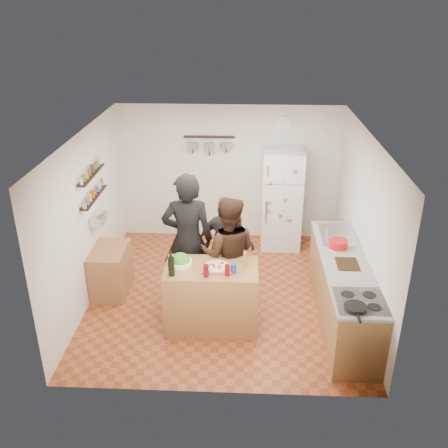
# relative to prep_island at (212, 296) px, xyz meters

# --- Properties ---
(room_shell) EXTENTS (4.20, 4.20, 4.20)m
(room_shell) POSITION_rel_prep_island_xyz_m (0.13, 1.16, 0.79)
(room_shell) COLOR brown
(room_shell) RESTS_ON ground
(prep_island) EXTENTS (1.25, 0.72, 0.91)m
(prep_island) POSITION_rel_prep_island_xyz_m (0.00, 0.00, 0.00)
(prep_island) COLOR olive
(prep_island) RESTS_ON floor
(pizza_board) EXTENTS (0.42, 0.34, 0.02)m
(pizza_board) POSITION_rel_prep_island_xyz_m (0.08, -0.02, 0.47)
(pizza_board) COLOR brown
(pizza_board) RESTS_ON prep_island
(pizza) EXTENTS (0.34, 0.34, 0.02)m
(pizza) POSITION_rel_prep_island_xyz_m (0.08, -0.02, 0.48)
(pizza) COLOR beige
(pizza) RESTS_ON pizza_board
(salad_bowl) EXTENTS (0.31, 0.31, 0.06)m
(salad_bowl) POSITION_rel_prep_island_xyz_m (-0.42, 0.05, 0.49)
(salad_bowl) COLOR white
(salad_bowl) RESTS_ON prep_island
(wine_bottle) EXTENTS (0.08, 0.08, 0.26)m
(wine_bottle) POSITION_rel_prep_island_xyz_m (-0.50, -0.22, 0.58)
(wine_bottle) COLOR black
(wine_bottle) RESTS_ON prep_island
(wine_glass_near) EXTENTS (0.07, 0.07, 0.17)m
(wine_glass_near) POSITION_rel_prep_island_xyz_m (-0.05, -0.24, 0.54)
(wine_glass_near) COLOR #540711
(wine_glass_near) RESTS_ON prep_island
(wine_glass_far) EXTENTS (0.06, 0.06, 0.16)m
(wine_glass_far) POSITION_rel_prep_island_xyz_m (0.22, -0.20, 0.53)
(wine_glass_far) COLOR #60080D
(wine_glass_far) RESTS_ON prep_island
(pepper_mill) EXTENTS (0.05, 0.05, 0.17)m
(pepper_mill) POSITION_rel_prep_island_xyz_m (0.45, 0.05, 0.54)
(pepper_mill) COLOR #A07043
(pepper_mill) RESTS_ON prep_island
(salt_canister) EXTENTS (0.07, 0.07, 0.12)m
(salt_canister) POSITION_rel_prep_island_xyz_m (0.30, -0.12, 0.51)
(salt_canister) COLOR navy
(salt_canister) RESTS_ON prep_island
(person_left) EXTENTS (0.77, 0.53, 2.03)m
(person_left) POSITION_rel_prep_island_xyz_m (-0.38, 0.60, 0.56)
(person_left) COLOR black
(person_left) RESTS_ON floor
(person_center) EXTENTS (0.85, 0.68, 1.72)m
(person_center) POSITION_rel_prep_island_xyz_m (0.21, 0.49, 0.40)
(person_center) COLOR black
(person_center) RESTS_ON floor
(person_back) EXTENTS (0.96, 0.58, 1.53)m
(person_back) POSITION_rel_prep_island_xyz_m (0.15, 0.98, 0.31)
(person_back) COLOR #2F2C2A
(person_back) RESTS_ON floor
(counter_run) EXTENTS (0.63, 2.63, 0.90)m
(counter_run) POSITION_rel_prep_island_xyz_m (1.83, 0.22, -0.01)
(counter_run) COLOR #9E7042
(counter_run) RESTS_ON floor
(stove_top) EXTENTS (0.60, 0.62, 0.02)m
(stove_top) POSITION_rel_prep_island_xyz_m (1.83, -0.73, 0.46)
(stove_top) COLOR white
(stove_top) RESTS_ON counter_run
(skillet) EXTENTS (0.26, 0.26, 0.05)m
(skillet) POSITION_rel_prep_island_xyz_m (1.73, -0.91, 0.49)
(skillet) COLOR black
(skillet) RESTS_ON stove_top
(sink) EXTENTS (0.50, 0.80, 0.03)m
(sink) POSITION_rel_prep_island_xyz_m (1.83, 1.07, 0.46)
(sink) COLOR silver
(sink) RESTS_ON counter_run
(cutting_board) EXTENTS (0.30, 0.40, 0.02)m
(cutting_board) POSITION_rel_prep_island_xyz_m (1.83, 0.16, 0.46)
(cutting_board) COLOR #9A6638
(cutting_board) RESTS_ON counter_run
(red_bowl) EXTENTS (0.27, 0.27, 0.11)m
(red_bowl) POSITION_rel_prep_island_xyz_m (1.78, 0.65, 0.52)
(red_bowl) COLOR #B21416
(red_bowl) RESTS_ON counter_run
(fridge) EXTENTS (0.70, 0.68, 1.80)m
(fridge) POSITION_rel_prep_island_xyz_m (1.08, 2.52, 0.45)
(fridge) COLOR white
(fridge) RESTS_ON floor
(wall_clock) EXTENTS (0.30, 0.03, 0.30)m
(wall_clock) POSITION_rel_prep_island_xyz_m (1.08, 2.85, 1.69)
(wall_clock) COLOR silver
(wall_clock) RESTS_ON back_wall
(spice_shelf_lower) EXTENTS (0.12, 1.00, 0.02)m
(spice_shelf_lower) POSITION_rel_prep_island_xyz_m (-1.80, 0.97, 1.04)
(spice_shelf_lower) COLOR black
(spice_shelf_lower) RESTS_ON left_wall
(spice_shelf_upper) EXTENTS (0.12, 1.00, 0.02)m
(spice_shelf_upper) POSITION_rel_prep_island_xyz_m (-1.80, 0.97, 1.40)
(spice_shelf_upper) COLOR black
(spice_shelf_upper) RESTS_ON left_wall
(produce_basket) EXTENTS (0.18, 0.35, 0.14)m
(produce_basket) POSITION_rel_prep_island_xyz_m (-1.77, 0.97, 0.69)
(produce_basket) COLOR silver
(produce_basket) RESTS_ON left_wall
(side_table) EXTENTS (0.50, 0.80, 0.73)m
(side_table) POSITION_rel_prep_island_xyz_m (-1.61, 0.78, -0.09)
(side_table) COLOR #8F5C3B
(side_table) RESTS_ON floor
(pot_rack) EXTENTS (0.90, 0.04, 0.04)m
(pot_rack) POSITION_rel_prep_island_xyz_m (-0.22, 2.77, 1.49)
(pot_rack) COLOR black
(pot_rack) RESTS_ON back_wall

